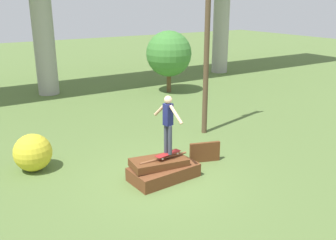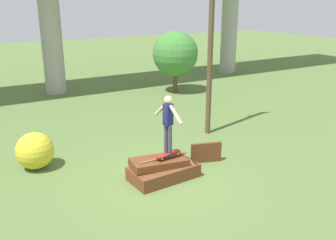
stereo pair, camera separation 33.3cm
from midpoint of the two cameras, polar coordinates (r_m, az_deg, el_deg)
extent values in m
plane|color=#567038|center=(11.08, 0.20, -8.86)|extent=(80.00, 80.00, 0.00)
cube|color=brown|center=(10.99, 0.20, -7.95)|extent=(2.01, 1.18, 0.39)
cube|color=#5B3319|center=(10.86, -0.52, -6.48)|extent=(1.69, 0.94, 0.27)
cylinder|color=brown|center=(10.80, 0.20, -5.81)|extent=(1.55, 0.06, 0.06)
cube|color=#5B3319|center=(12.06, 6.61, -4.96)|extent=(0.98, 0.41, 0.65)
cube|color=maroon|center=(10.82, 0.89, -5.13)|extent=(0.86, 0.36, 0.01)
cylinder|color=silver|center=(11.08, 1.72, -4.85)|extent=(0.06, 0.04, 0.05)
cylinder|color=silver|center=(10.95, 2.38, -5.15)|extent=(0.06, 0.04, 0.05)
cylinder|color=silver|center=(10.74, -0.64, -5.63)|extent=(0.06, 0.04, 0.05)
cylinder|color=silver|center=(10.60, 0.01, -5.95)|extent=(0.06, 0.04, 0.05)
cylinder|color=#383D4C|center=(10.72, 0.60, -2.83)|extent=(0.12, 0.12, 0.86)
cylinder|color=#383D4C|center=(10.60, 1.20, -3.09)|extent=(0.12, 0.12, 0.86)
cube|color=#191E51|center=(10.41, 0.92, 0.86)|extent=(0.25, 0.24, 0.62)
sphere|color=tan|center=(10.30, 0.93, 3.10)|extent=(0.22, 0.22, 0.22)
cylinder|color=tan|center=(10.63, -0.24, 1.62)|extent=(0.17, 0.52, 0.47)
cylinder|color=tan|center=(10.16, 2.13, 0.81)|extent=(0.17, 0.52, 0.47)
cylinder|color=#A8A59E|center=(21.27, -17.03, 13.27)|extent=(1.10, 1.10, 7.06)
cylinder|color=#A8A59E|center=(26.83, 9.73, 14.60)|extent=(1.10, 1.10, 7.06)
cylinder|color=brown|center=(13.91, 7.31, 14.23)|extent=(0.20, 0.20, 8.25)
cylinder|color=brown|center=(21.01, 1.56, 5.74)|extent=(0.25, 0.25, 1.09)
sphere|color=#428438|center=(20.73, 1.59, 10.07)|extent=(2.49, 2.49, 2.49)
sphere|color=gold|center=(12.12, -18.88, -4.46)|extent=(1.15, 1.15, 1.15)
camera|label=1|loc=(0.17, -89.09, 0.30)|focal=40.00mm
camera|label=2|loc=(0.17, 90.91, -0.30)|focal=40.00mm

